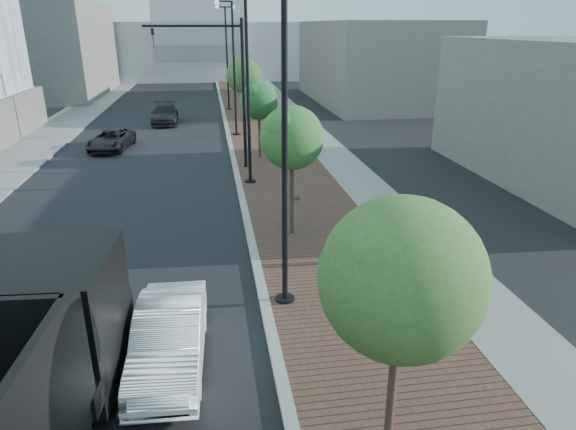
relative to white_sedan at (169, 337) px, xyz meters
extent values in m
cube|color=#4C2D23|center=(6.02, 32.37, -0.68)|extent=(7.00, 140.00, 0.12)
cube|color=slate|center=(8.72, 32.37, -0.67)|extent=(2.40, 140.00, 0.13)
cube|color=gray|center=(2.52, 32.37, -0.67)|extent=(0.30, 140.00, 0.14)
cube|color=slate|center=(-10.48, 32.37, -0.68)|extent=(4.00, 140.00, 0.12)
cube|color=black|center=(-2.34, -0.72, 1.14)|extent=(2.94, 3.04, 2.87)
cube|color=black|center=(-2.25, 0.77, 0.20)|extent=(2.68, 0.72, 1.43)
cube|color=black|center=(-2.44, -2.22, 0.42)|extent=(2.81, 1.06, 0.55)
cylinder|color=black|center=(-1.23, -1.40, -0.13)|extent=(0.41, 1.23, 1.21)
cylinder|color=silver|center=(-1.23, -1.40, -0.13)|extent=(0.42, 0.68, 0.66)
cylinder|color=black|center=(-3.43, 0.35, -0.13)|extent=(0.41, 1.23, 1.21)
cylinder|color=silver|center=(-3.43, 0.35, -0.13)|extent=(0.42, 0.68, 0.66)
cylinder|color=black|center=(-1.12, 0.20, -0.13)|extent=(0.41, 1.23, 1.21)
cylinder|color=silver|center=(-1.12, 0.20, -0.13)|extent=(0.42, 0.68, 0.66)
imported|color=white|center=(0.00, 0.00, 0.00)|extent=(1.73, 4.53, 1.47)
imported|color=black|center=(-5.19, 23.42, -0.09)|extent=(2.82, 4.92, 1.29)
imported|color=black|center=(-2.39, 32.46, 0.02)|extent=(2.29, 5.25, 1.50)
imported|color=black|center=(8.58, 4.34, 0.29)|extent=(0.84, 0.65, 2.04)
cylinder|color=black|center=(3.12, 2.37, -0.64)|extent=(0.56, 0.56, 0.20)
cylinder|color=black|center=(3.12, 2.37, 3.88)|extent=(0.16, 0.16, 9.00)
cylinder|color=black|center=(3.12, 14.37, -0.64)|extent=(0.56, 0.56, 0.20)
cylinder|color=black|center=(3.12, 14.37, 3.88)|extent=(0.16, 0.16, 9.00)
cylinder|color=black|center=(3.12, 26.37, -0.64)|extent=(0.56, 0.56, 0.20)
cylinder|color=black|center=(3.12, 26.37, 3.88)|extent=(0.16, 0.16, 9.00)
cylinder|color=black|center=(2.62, 26.37, 8.38)|extent=(1.00, 0.10, 0.10)
sphere|color=silver|center=(2.12, 26.37, 8.31)|extent=(0.32, 0.32, 0.32)
cylinder|color=black|center=(3.12, 38.37, -0.64)|extent=(0.56, 0.56, 0.20)
cylinder|color=black|center=(3.12, 38.37, 3.88)|extent=(0.16, 0.16, 9.00)
cylinder|color=black|center=(3.12, 38.37, 8.38)|extent=(1.40, 0.10, 0.10)
sphere|color=silver|center=(2.42, 38.37, 8.38)|extent=(0.32, 0.32, 0.32)
sphere|color=silver|center=(3.82, 38.37, 8.38)|extent=(0.32, 0.32, 0.32)
cylinder|color=black|center=(3.12, 17.37, 3.26)|extent=(0.18, 0.18, 8.00)
cylinder|color=black|center=(0.62, 17.37, 6.86)|extent=(5.00, 0.12, 0.12)
imported|color=black|center=(-1.38, 17.37, 6.26)|extent=(0.16, 0.20, 1.00)
cylinder|color=#382619|center=(4.12, -3.63, 1.06)|extent=(0.16, 0.16, 3.60)
sphere|color=#386121|center=(4.12, -3.63, 3.12)|extent=(2.72, 2.72, 2.72)
sphere|color=#386121|center=(4.52, -3.33, 2.86)|extent=(1.90, 1.90, 1.90)
sphere|color=#386121|center=(3.82, -3.93, 3.48)|extent=(1.63, 1.63, 1.63)
cylinder|color=#382619|center=(4.12, 7.37, 1.05)|extent=(0.16, 0.16, 3.58)
sphere|color=#2C6422|center=(4.12, 7.37, 3.10)|extent=(2.33, 2.33, 2.33)
sphere|color=#2C6422|center=(4.52, 7.67, 2.84)|extent=(1.63, 1.63, 1.63)
sphere|color=#2C6422|center=(3.82, 7.07, 3.45)|extent=(1.40, 1.40, 1.40)
cylinder|color=#382619|center=(4.12, 19.37, 0.90)|extent=(0.16, 0.16, 3.28)
sphere|color=#1D5621|center=(4.12, 19.37, 2.78)|extent=(2.18, 2.18, 2.18)
sphere|color=#1D5621|center=(4.52, 19.67, 2.54)|extent=(1.53, 1.53, 1.53)
sphere|color=#1D5621|center=(3.82, 19.07, 3.10)|extent=(1.31, 1.31, 1.31)
cylinder|color=#382619|center=(4.12, 31.37, 1.04)|extent=(0.16, 0.16, 3.56)
sphere|color=#28521C|center=(4.12, 31.37, 3.08)|extent=(2.78, 2.78, 2.78)
sphere|color=#28521C|center=(4.52, 31.67, 2.83)|extent=(1.95, 1.95, 1.95)
sphere|color=#28521C|center=(3.82, 31.07, 3.44)|extent=(1.67, 1.67, 1.67)
cube|color=#A7ABB2|center=(0.52, 77.37, 3.26)|extent=(50.00, 28.00, 8.00)
cube|color=slate|center=(-17.48, 52.37, 4.26)|extent=(14.00, 20.00, 10.00)
cube|color=#66635C|center=(18.52, 42.37, 3.26)|extent=(12.00, 22.00, 8.00)
cube|color=black|center=(4.92, 0.37, -0.61)|extent=(0.50, 0.50, 0.02)
cube|color=black|center=(4.92, 11.37, -0.61)|extent=(0.50, 0.50, 0.02)
camera|label=1|loc=(1.22, -10.47, 6.93)|focal=31.56mm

